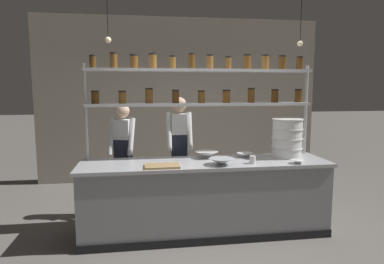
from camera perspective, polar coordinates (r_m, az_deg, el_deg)
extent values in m
plane|color=slate|center=(4.54, 2.16, -16.34)|extent=(40.00, 40.00, 0.00)
cube|color=#9E9384|center=(6.78, -1.90, 5.33)|extent=(5.48, 0.12, 3.16)
cube|color=gray|center=(4.38, 2.19, -11.08)|extent=(3.02, 0.72, 0.88)
cube|color=#B7BABF|center=(4.26, 2.22, -5.20)|extent=(3.08, 0.76, 0.04)
cube|color=black|center=(4.20, 3.12, -17.70)|extent=(3.02, 0.03, 0.10)
cylinder|color=#B7BABF|center=(4.53, -17.08, -2.64)|extent=(0.04, 0.04, 2.13)
cylinder|color=#B7BABF|center=(5.01, 18.18, -1.75)|extent=(0.04, 0.04, 2.13)
cube|color=#B7BABF|center=(4.49, 1.48, 4.63)|extent=(2.92, 0.28, 0.04)
cylinder|color=#513314|center=(4.45, -15.82, 5.49)|extent=(0.10, 0.10, 0.14)
cylinder|color=black|center=(4.45, -15.85, 6.53)|extent=(0.10, 0.10, 0.02)
cylinder|color=brown|center=(4.42, -11.53, 5.59)|extent=(0.09, 0.09, 0.14)
cylinder|color=black|center=(4.42, -11.56, 6.64)|extent=(0.09, 0.09, 0.02)
cylinder|color=brown|center=(4.42, -7.17, 5.90)|extent=(0.10, 0.10, 0.18)
cylinder|color=black|center=(4.41, -7.19, 7.17)|extent=(0.10, 0.10, 0.02)
cylinder|color=#513314|center=(4.44, -2.75, 5.82)|extent=(0.09, 0.09, 0.15)
cylinder|color=black|center=(4.43, -2.76, 6.94)|extent=(0.09, 0.09, 0.02)
cylinder|color=brown|center=(4.48, 1.55, 5.78)|extent=(0.09, 0.09, 0.14)
cylinder|color=black|center=(4.48, 1.56, 6.82)|extent=(0.09, 0.09, 0.02)
cylinder|color=brown|center=(4.55, 5.74, 5.83)|extent=(0.10, 0.10, 0.15)
cylinder|color=black|center=(4.55, 5.75, 6.91)|extent=(0.10, 0.10, 0.02)
cylinder|color=brown|center=(4.65, 9.82, 5.94)|extent=(0.09, 0.09, 0.18)
cylinder|color=black|center=(4.65, 9.84, 7.15)|extent=(0.09, 0.09, 0.02)
cylinder|color=#513314|center=(4.76, 13.63, 5.77)|extent=(0.09, 0.09, 0.16)
cylinder|color=black|center=(4.76, 13.66, 6.84)|extent=(0.09, 0.09, 0.02)
cylinder|color=#513314|center=(4.90, 17.30, 5.70)|extent=(0.10, 0.10, 0.16)
cylinder|color=black|center=(4.90, 17.35, 6.76)|extent=(0.10, 0.10, 0.02)
cube|color=#B7BABF|center=(4.48, 1.50, 10.23)|extent=(2.92, 0.28, 0.04)
cylinder|color=#513314|center=(4.46, -16.20, 11.09)|extent=(0.08, 0.08, 0.14)
cylinder|color=black|center=(4.47, -16.24, 12.11)|extent=(0.08, 0.08, 0.02)
cylinder|color=brown|center=(4.44, -12.92, 11.44)|extent=(0.09, 0.09, 0.17)
cylinder|color=black|center=(4.44, -12.96, 12.69)|extent=(0.09, 0.09, 0.02)
cylinder|color=brown|center=(4.42, -9.66, 11.40)|extent=(0.10, 0.10, 0.15)
cylinder|color=black|center=(4.43, -9.68, 12.52)|extent=(0.10, 0.10, 0.02)
cylinder|color=brown|center=(4.43, -6.56, 11.56)|extent=(0.10, 0.10, 0.17)
cylinder|color=black|center=(4.43, -6.57, 12.80)|extent=(0.10, 0.10, 0.02)
cylinder|color=brown|center=(4.44, -3.26, 11.42)|extent=(0.08, 0.08, 0.15)
cylinder|color=black|center=(4.45, -3.26, 12.48)|extent=(0.08, 0.08, 0.02)
cylinder|color=#513314|center=(4.47, -0.04, 11.61)|extent=(0.08, 0.08, 0.18)
cylinder|color=black|center=(4.48, -0.04, 12.88)|extent=(0.08, 0.08, 0.02)
cylinder|color=brown|center=(4.51, 2.99, 11.48)|extent=(0.09, 0.09, 0.17)
cylinder|color=black|center=(4.52, 3.00, 12.66)|extent=(0.09, 0.09, 0.02)
cylinder|color=brown|center=(4.57, 6.06, 11.28)|extent=(0.08, 0.08, 0.15)
cylinder|color=black|center=(4.57, 6.07, 12.32)|extent=(0.08, 0.08, 0.02)
cylinder|color=brown|center=(4.64, 9.17, 11.34)|extent=(0.10, 0.10, 0.17)
cylinder|color=black|center=(4.64, 9.20, 12.53)|extent=(0.10, 0.10, 0.02)
cylinder|color=brown|center=(4.72, 12.09, 11.20)|extent=(0.10, 0.10, 0.17)
cylinder|color=black|center=(4.72, 12.13, 12.36)|extent=(0.10, 0.10, 0.02)
cylinder|color=#513314|center=(4.80, 14.80, 11.02)|extent=(0.10, 0.10, 0.17)
cylinder|color=black|center=(4.81, 14.84, 12.13)|extent=(0.10, 0.10, 0.02)
cylinder|color=#513314|center=(4.91, 17.50, 10.79)|extent=(0.09, 0.09, 0.16)
cylinder|color=black|center=(4.91, 17.54, 11.82)|extent=(0.09, 0.09, 0.02)
cylinder|color=black|center=(5.07, -12.11, -9.26)|extent=(0.11, 0.11, 0.78)
cylinder|color=black|center=(5.02, -10.37, -9.39)|extent=(0.11, 0.11, 0.78)
cube|color=#232838|center=(4.91, -11.41, -3.10)|extent=(0.26, 0.22, 0.34)
cube|color=white|center=(4.87, -11.50, 0.44)|extent=(0.26, 0.23, 0.28)
sphere|color=beige|center=(4.84, -11.58, 3.50)|extent=(0.20, 0.20, 0.20)
cylinder|color=white|center=(4.87, -13.31, -0.69)|extent=(0.13, 0.25, 0.51)
cylinder|color=white|center=(4.78, -10.06, -0.77)|extent=(0.13, 0.25, 0.51)
cylinder|color=black|center=(5.02, -3.04, -9.02)|extent=(0.11, 0.11, 0.82)
cylinder|color=black|center=(5.03, -1.20, -8.97)|extent=(0.11, 0.11, 0.82)
cube|color=#232838|center=(4.89, -2.15, -2.41)|extent=(0.23, 0.18, 0.35)
cube|color=white|center=(4.85, -2.17, 1.33)|extent=(0.23, 0.19, 0.29)
sphere|color=tan|center=(4.83, -2.19, 4.55)|extent=(0.22, 0.22, 0.22)
cylinder|color=white|center=(4.79, -3.84, 0.06)|extent=(0.08, 0.25, 0.54)
cylinder|color=white|center=(4.81, -0.39, 0.11)|extent=(0.08, 0.25, 0.54)
cylinder|color=white|center=(4.68, 15.48, -3.34)|extent=(0.38, 0.38, 0.11)
cylinder|color=silver|center=(4.67, 15.51, -2.58)|extent=(0.40, 0.40, 0.01)
cylinder|color=white|center=(4.66, 15.53, -1.81)|extent=(0.38, 0.38, 0.11)
cylinder|color=silver|center=(4.65, 15.56, -1.04)|extent=(0.40, 0.40, 0.01)
cylinder|color=white|center=(4.64, 15.59, -0.27)|extent=(0.38, 0.38, 0.11)
cylinder|color=silver|center=(4.64, 15.61, 0.51)|extent=(0.40, 0.40, 0.01)
cylinder|color=white|center=(4.63, 15.64, 1.29)|extent=(0.38, 0.38, 0.11)
cylinder|color=silver|center=(4.62, 15.67, 2.07)|extent=(0.40, 0.40, 0.01)
cube|color=#A88456|center=(3.98, -5.01, -5.67)|extent=(0.40, 0.26, 0.02)
cylinder|color=#B2B7BC|center=(4.08, 4.90, -5.41)|extent=(0.13, 0.13, 0.01)
cone|color=#B2B7BC|center=(4.07, 4.91, -4.94)|extent=(0.30, 0.30, 0.08)
cylinder|color=white|center=(4.56, 8.75, -4.09)|extent=(0.10, 0.10, 0.01)
cone|color=white|center=(4.56, 8.76, -3.81)|extent=(0.21, 0.21, 0.06)
cylinder|color=white|center=(4.33, 17.22, -4.98)|extent=(0.07, 0.07, 0.01)
cone|color=white|center=(4.33, 17.23, -4.76)|extent=(0.16, 0.16, 0.04)
cylinder|color=silver|center=(4.48, 2.48, -4.22)|extent=(0.13, 0.13, 0.01)
cone|color=silver|center=(4.48, 2.48, -3.78)|extent=(0.30, 0.30, 0.08)
cylinder|color=silver|center=(4.20, 10.06, -4.57)|extent=(0.07, 0.07, 0.09)
cylinder|color=black|center=(4.20, -13.97, 19.71)|extent=(0.01, 0.01, 0.74)
sphere|color=#F9E5B2|center=(4.13, -13.80, 14.68)|extent=(0.07, 0.07, 0.07)
cylinder|color=black|center=(4.62, 17.76, 18.43)|extent=(0.01, 0.01, 0.74)
sphere|color=#F9E5B2|center=(4.56, 17.56, 13.86)|extent=(0.07, 0.07, 0.07)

